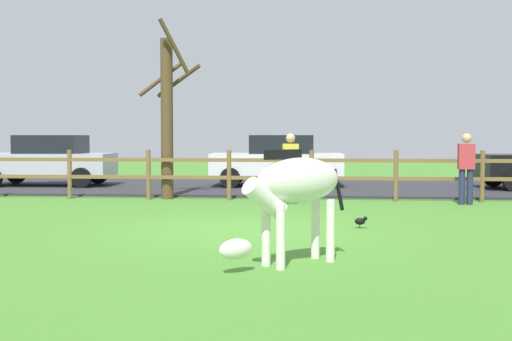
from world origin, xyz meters
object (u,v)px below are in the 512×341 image
at_px(zebra, 294,189).
at_px(visitor_left_of_tree, 466,165).
at_px(crow_on_grass, 361,221).
at_px(parked_car_silver, 48,160).
at_px(bare_tree, 167,113).
at_px(visitor_right_of_tree, 290,165).
at_px(parked_car_white, 278,160).

height_order(zebra, visitor_left_of_tree, visitor_left_of_tree).
relative_size(crow_on_grass, parked_car_silver, 0.05).
xyz_separation_m(bare_tree, visitor_left_of_tree, (7.15, -0.81, -1.25)).
xyz_separation_m(zebra, parked_car_silver, (-7.95, 11.46, -0.08)).
bearing_deg(bare_tree, visitor_right_of_tree, -16.79).
distance_m(crow_on_grass, parked_car_silver, 12.22).
distance_m(parked_car_white, parked_car_silver, 7.11).
height_order(zebra, parked_car_white, parked_car_white).
distance_m(bare_tree, visitor_left_of_tree, 7.31).
xyz_separation_m(crow_on_grass, visitor_left_of_tree, (2.68, 4.10, 0.78)).
height_order(parked_car_white, visitor_left_of_tree, visitor_left_of_tree).
distance_m(crow_on_grass, visitor_right_of_tree, 4.26).
distance_m(crow_on_grass, parked_car_white, 8.92).
xyz_separation_m(visitor_left_of_tree, visitor_right_of_tree, (-4.03, -0.13, 0.00)).
relative_size(zebra, parked_car_white, 0.38).
xyz_separation_m(parked_car_silver, visitor_left_of_tree, (11.68, -4.14, 0.06)).
distance_m(parked_car_silver, visitor_right_of_tree, 8.76).
bearing_deg(parked_car_silver, zebra, -55.25).
relative_size(crow_on_grass, visitor_left_of_tree, 0.13).
relative_size(crow_on_grass, visitor_right_of_tree, 0.13).
height_order(parked_car_silver, visitor_right_of_tree, visitor_right_of_tree).
height_order(bare_tree, visitor_right_of_tree, bare_tree).
distance_m(bare_tree, parked_car_white, 4.75).
bearing_deg(crow_on_grass, bare_tree, 132.30).
distance_m(zebra, parked_car_white, 11.94).
bearing_deg(crow_on_grass, parked_car_silver, 137.52).
height_order(parked_car_silver, visitor_left_of_tree, visitor_left_of_tree).
height_order(parked_car_white, visitor_right_of_tree, visitor_right_of_tree).
distance_m(visitor_left_of_tree, visitor_right_of_tree, 4.03).
relative_size(bare_tree, zebra, 2.84).
relative_size(zebra, parked_car_silver, 0.38).
xyz_separation_m(zebra, visitor_left_of_tree, (3.73, 7.33, -0.02)).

